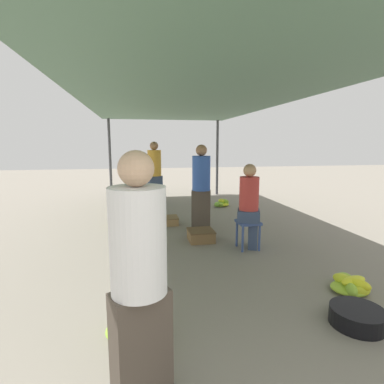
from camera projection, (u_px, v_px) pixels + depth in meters
name	position (u px, v px, depth m)	size (l,w,h in m)	color
canopy_post_back_left	(110.00, 159.00, 9.15)	(0.08, 0.08, 2.41)	#4C4C51
canopy_post_back_right	(217.00, 158.00, 9.77)	(0.08, 0.08, 2.41)	#4C4C51
canopy_tarp	(187.00, 99.00, 5.30)	(3.79, 8.57, 0.04)	#567A60
vendor_foreground	(139.00, 278.00, 1.82)	(0.45, 0.45, 1.62)	#4C4238
stool	(248.00, 227.00, 4.73)	(0.34, 0.34, 0.45)	#384C84
vendor_seated	(250.00, 205.00, 4.68)	(0.44, 0.44, 1.35)	#384766
basin_black	(357.00, 317.00, 2.75)	(0.48, 0.48, 0.16)	black
banana_pile_left_0	(135.00, 324.00, 2.63)	(0.55, 0.49, 0.27)	#99C131
banana_pile_left_1	(122.00, 222.00, 6.22)	(0.68, 0.48, 0.17)	#C2D229
banana_pile_left_2	(125.00, 209.00, 7.34)	(0.52, 0.56, 0.21)	yellow
banana_pile_right_0	(351.00, 285.00, 3.37)	(0.43, 0.53, 0.19)	#C7D429
banana_pile_right_1	(221.00, 203.00, 8.02)	(0.49, 0.39, 0.21)	#C7D429
crate_near	(168.00, 221.00, 6.21)	(0.41, 0.41, 0.16)	#9E7A4C
crate_mid	(201.00, 235.00, 5.15)	(0.44, 0.44, 0.19)	brown
shopper_walking_mid	(201.00, 186.00, 5.81)	(0.43, 0.43, 1.64)	#4C4238
shopper_walking_far	(155.00, 172.00, 8.11)	(0.48, 0.48, 1.72)	#384766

